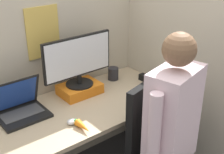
% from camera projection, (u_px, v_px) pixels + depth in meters
% --- Properties ---
extents(cubicle_panel_back, '(2.14, 0.05, 1.66)m').
position_uv_depth(cubicle_panel_back, '(45.00, 77.00, 2.37)').
color(cubicle_panel_back, '#B7AD99').
rests_on(cubicle_panel_back, ground).
extents(cubicle_panel_right, '(0.04, 1.31, 1.66)m').
position_uv_depth(cubicle_panel_right, '(163.00, 67.00, 2.55)').
color(cubicle_panel_right, '#B7AD99').
rests_on(cubicle_panel_right, ground).
extents(desk, '(1.64, 0.68, 0.71)m').
position_uv_depth(desk, '(72.00, 130.00, 2.23)').
color(desk, tan).
rests_on(desk, ground).
extents(paper_box, '(0.30, 0.22, 0.08)m').
position_uv_depth(paper_box, '(80.00, 89.00, 2.37)').
color(paper_box, orange).
rests_on(paper_box, desk).
extents(monitor, '(0.56, 0.21, 0.38)m').
position_uv_depth(monitor, '(78.00, 60.00, 2.27)').
color(monitor, black).
rests_on(monitor, paper_box).
extents(laptop, '(0.32, 0.26, 0.26)m').
position_uv_depth(laptop, '(21.00, 109.00, 2.08)').
color(laptop, black).
rests_on(laptop, desk).
extents(mouse, '(0.06, 0.05, 0.04)m').
position_uv_depth(mouse, '(72.00, 122.00, 2.00)').
color(mouse, silver).
rests_on(mouse, desk).
extents(stapler, '(0.05, 0.13, 0.05)m').
position_uv_depth(stapler, '(146.00, 79.00, 2.57)').
color(stapler, black).
rests_on(stapler, desk).
extents(carrot_toy, '(0.05, 0.16, 0.05)m').
position_uv_depth(carrot_toy, '(83.00, 126.00, 1.94)').
color(carrot_toy, orange).
rests_on(carrot_toy, desk).
extents(person, '(0.47, 0.50, 1.38)m').
position_uv_depth(person, '(177.00, 135.00, 1.77)').
color(person, black).
rests_on(person, ground).
extents(coffee_mug, '(0.09, 0.09, 0.10)m').
position_uv_depth(coffee_mug, '(113.00, 74.00, 2.60)').
color(coffee_mug, '#232328').
rests_on(coffee_mug, desk).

